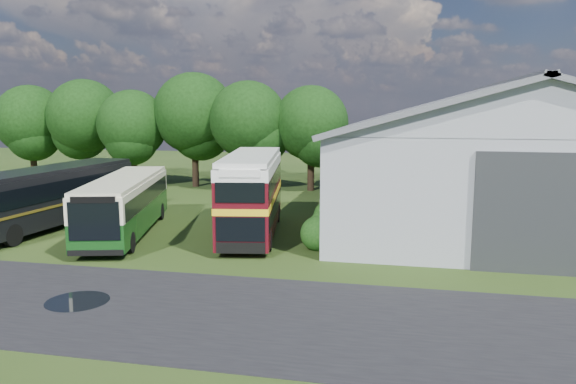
% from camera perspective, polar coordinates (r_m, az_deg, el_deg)
% --- Properties ---
extents(ground, '(120.00, 120.00, 0.00)m').
position_cam_1_polar(ground, '(23.18, -13.40, -8.60)').
color(ground, '#213611').
rests_on(ground, ground).
extents(asphalt_road, '(60.00, 8.00, 0.02)m').
position_cam_1_polar(asphalt_road, '(19.43, -9.12, -11.90)').
color(asphalt_road, black).
rests_on(asphalt_road, ground).
extents(puddle, '(2.20, 2.20, 0.01)m').
position_cam_1_polar(puddle, '(21.41, -20.60, -10.39)').
color(puddle, black).
rests_on(puddle, ground).
extents(storage_shed, '(18.80, 24.80, 8.15)m').
position_cam_1_polar(storage_shed, '(36.36, 20.55, 4.02)').
color(storage_shed, gray).
rests_on(storage_shed, ground).
extents(tree_far_left, '(6.12, 6.12, 8.64)m').
position_cam_1_polar(tree_far_left, '(54.78, -24.67, 6.65)').
color(tree_far_left, black).
rests_on(tree_far_left, ground).
extents(tree_left_a, '(6.46, 6.46, 9.12)m').
position_cam_1_polar(tree_left_a, '(52.36, -19.94, 7.20)').
color(tree_left_a, black).
rests_on(tree_left_a, ground).
extents(tree_left_b, '(5.78, 5.78, 8.16)m').
position_cam_1_polar(tree_left_b, '(49.02, -15.53, 6.61)').
color(tree_left_b, black).
rests_on(tree_left_b, ground).
extents(tree_mid, '(6.80, 6.80, 9.60)m').
position_cam_1_polar(tree_mid, '(48.10, -9.52, 7.88)').
color(tree_mid, black).
rests_on(tree_mid, ground).
extents(tree_right_a, '(6.26, 6.26, 8.83)m').
position_cam_1_polar(tree_right_a, '(45.53, -4.07, 7.31)').
color(tree_right_a, black).
rests_on(tree_right_a, ground).
extents(tree_right_b, '(5.98, 5.98, 8.45)m').
position_cam_1_polar(tree_right_b, '(45.19, 2.37, 7.00)').
color(tree_right_b, black).
rests_on(tree_right_b, ground).
extents(shrub_front, '(1.70, 1.70, 1.70)m').
position_cam_1_polar(shrub_front, '(27.10, 3.05, -5.83)').
color(shrub_front, '#194714').
rests_on(shrub_front, ground).
extents(shrub_mid, '(1.60, 1.60, 1.60)m').
position_cam_1_polar(shrub_mid, '(29.02, 3.68, -4.85)').
color(shrub_mid, '#194714').
rests_on(shrub_mid, ground).
extents(shrub_back, '(1.80, 1.80, 1.80)m').
position_cam_1_polar(shrub_back, '(30.95, 4.23, -4.00)').
color(shrub_back, '#194714').
rests_on(shrub_back, ground).
extents(bus_green_single, '(5.34, 11.44, 3.07)m').
position_cam_1_polar(bus_green_single, '(31.06, -16.22, -1.20)').
color(bus_green_single, black).
rests_on(bus_green_single, ground).
extents(bus_maroon_double, '(4.25, 10.34, 4.32)m').
position_cam_1_polar(bus_maroon_double, '(29.73, -3.69, -0.29)').
color(bus_maroon_double, black).
rests_on(bus_maroon_double, ground).
extents(bus_dark_single, '(3.81, 12.45, 3.38)m').
position_cam_1_polar(bus_dark_single, '(34.40, -22.98, -0.33)').
color(bus_dark_single, black).
rests_on(bus_dark_single, ground).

